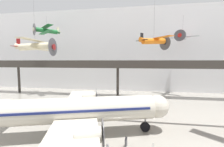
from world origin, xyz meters
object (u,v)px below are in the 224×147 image
suspended_plane_cream_biplane (35,46)px  info_sign_pedestal (126,142)px  suspended_plane_orange_highwing (154,41)px  suspended_plane_silver_racer (182,36)px  airliner_silver_main (70,111)px  suspended_plane_green_biplane (47,31)px

suspended_plane_cream_biplane → info_sign_pedestal: (18.25, -10.57, -11.94)m
suspended_plane_orange_highwing → info_sign_pedestal: 20.61m
info_sign_pedestal → suspended_plane_silver_racer: bearing=81.8°
suspended_plane_silver_racer → suspended_plane_cream_biplane: size_ratio=0.71×
suspended_plane_orange_highwing → info_sign_pedestal: (-4.55, -15.23, -13.12)m
airliner_silver_main → info_sign_pedestal: airliner_silver_main is taller
suspended_plane_orange_highwing → suspended_plane_silver_racer: bearing=17.2°
airliner_silver_main → suspended_plane_green_biplane: suspended_plane_green_biplane is taller
airliner_silver_main → suspended_plane_silver_racer: (20.45, 26.10, 12.79)m
suspended_plane_silver_racer → suspended_plane_orange_highwing: bearing=-8.6°
airliner_silver_main → suspended_plane_cream_biplane: 17.25m
suspended_plane_orange_highwing → suspended_plane_green_biplane: (-27.41, 6.76, 4.13)m
airliner_silver_main → suspended_plane_silver_racer: suspended_plane_silver_racer is taller
suspended_plane_silver_racer → suspended_plane_green_biplane: bearing=-53.9°
airliner_silver_main → suspended_plane_orange_highwing: bearing=33.8°
airliner_silver_main → suspended_plane_silver_racer: 35.54m
suspended_plane_silver_racer → suspended_plane_green_biplane: same height
suspended_plane_orange_highwing → info_sign_pedestal: suspended_plane_orange_highwing is taller
airliner_silver_main → info_sign_pedestal: size_ratio=24.11×
suspended_plane_cream_biplane → suspended_plane_green_biplane: bearing=109.2°
info_sign_pedestal → suspended_plane_green_biplane: bearing=154.2°
suspended_plane_orange_highwing → info_sign_pedestal: bearing=-142.8°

